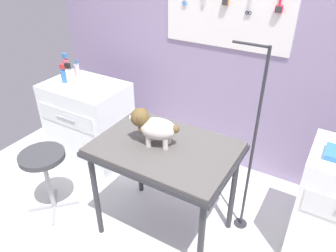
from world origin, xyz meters
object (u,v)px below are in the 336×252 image
Objects in this scene: grooming_arm at (250,155)px; detangler_spray at (67,67)px; dog at (153,126)px; stool at (44,164)px; grooming_table at (165,155)px; counter_left at (89,122)px.

grooming_arm is 2.02m from detangler_spray.
grooming_arm is 6.05× the size of detangler_spray.
stool is (-0.91, -0.29, -0.49)m from dog.
dog is at bearing -167.92° from grooming_table.
dog is 1.41× the size of detangler_spray.
grooming_arm is 0.77m from dog.
stool is 2.34× the size of detangler_spray.
grooming_table is at bearing -19.66° from detangler_spray.
dog is (-0.60, -0.39, 0.27)m from grooming_arm.
grooming_table is at bearing 12.08° from dog.
dog reaches higher than counter_left.
stool is at bearing -162.58° from dog.
grooming_table is 1.08m from stool.
grooming_table is 1.17× the size of counter_left.
dog reaches higher than grooming_table.
dog reaches higher than stool.
detangler_spray is at bearing 175.59° from grooming_arm.
grooming_arm reaches higher than stool.
counter_left is at bearing 106.19° from stool.
grooming_table reaches higher than stool.
counter_left is at bearing -11.16° from detangler_spray.
detangler_spray reaches higher than grooming_table.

